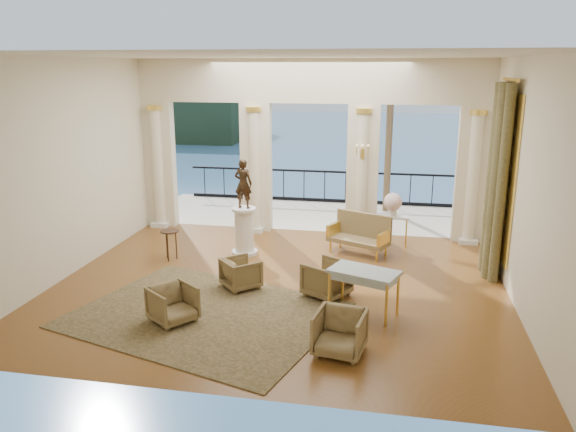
% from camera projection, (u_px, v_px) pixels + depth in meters
% --- Properties ---
extents(floor, '(9.00, 9.00, 0.00)m').
position_uv_depth(floor, '(279.00, 285.00, 11.39)').
color(floor, '#4D2A0A').
rests_on(floor, ground).
extents(room_walls, '(9.00, 9.00, 9.00)m').
position_uv_depth(room_walls, '(265.00, 153.00, 9.58)').
color(room_walls, '#ECE4C6').
rests_on(room_walls, ground).
extents(arcade, '(9.00, 0.56, 4.50)m').
position_uv_depth(arcade, '(309.00, 136.00, 14.34)').
color(arcade, beige).
rests_on(arcade, ground).
extents(terrace, '(10.00, 3.60, 0.10)m').
position_uv_depth(terrace, '(318.00, 215.00, 16.90)').
color(terrace, beige).
rests_on(terrace, ground).
extents(balustrade, '(9.00, 0.06, 1.03)m').
position_uv_depth(balustrade, '(325.00, 189.00, 18.30)').
color(balustrade, black).
rests_on(balustrade, terrace).
extents(palm_tree, '(2.00, 2.00, 4.50)m').
position_uv_depth(palm_tree, '(392.00, 74.00, 16.23)').
color(palm_tree, '#4C3823').
rests_on(palm_tree, terrace).
extents(headland, '(22.00, 18.00, 6.00)m').
position_uv_depth(headland, '(178.00, 116.00, 83.99)').
color(headland, black).
rests_on(headland, sea).
extents(sea, '(160.00, 160.00, 0.00)m').
position_uv_depth(sea, '(376.00, 151.00, 69.87)').
color(sea, '#315790').
rests_on(sea, ground).
extents(curtain, '(0.33, 1.40, 4.09)m').
position_uv_depth(curtain, '(497.00, 181.00, 11.51)').
color(curtain, '#484227').
rests_on(curtain, ground).
extents(window_frame, '(0.04, 1.60, 3.40)m').
position_uv_depth(window_frame, '(507.00, 178.00, 11.46)').
color(window_frame, '#ECC04D').
rests_on(window_frame, room_walls).
extents(wall_sconce, '(0.30, 0.11, 0.33)m').
position_uv_depth(wall_sconce, '(362.00, 153.00, 13.89)').
color(wall_sconce, '#ECC04D').
rests_on(wall_sconce, arcade).
extents(rug, '(5.24, 4.58, 0.02)m').
position_uv_depth(rug, '(205.00, 314.00, 10.04)').
color(rug, '#2C3217').
rests_on(rug, ground).
extents(armchair_a, '(0.94, 0.95, 0.72)m').
position_uv_depth(armchair_a, '(173.00, 302.00, 9.69)').
color(armchair_a, '#42371F').
rests_on(armchair_a, ground).
extents(armchair_b, '(0.84, 0.80, 0.76)m').
position_uv_depth(armchair_b, '(340.00, 331.00, 8.61)').
color(armchair_b, '#42371F').
rests_on(armchair_b, ground).
extents(armchair_c, '(0.98, 1.00, 0.77)m').
position_uv_depth(armchair_c, '(327.00, 277.00, 10.78)').
color(armchair_c, '#42371F').
rests_on(armchair_c, ground).
extents(armchair_d, '(0.91, 0.91, 0.68)m').
position_uv_depth(armchair_d, '(241.00, 272.00, 11.19)').
color(armchair_d, '#42371F').
rests_on(armchair_d, ground).
extents(settee, '(1.55, 1.14, 0.95)m').
position_uv_depth(settee, '(360.00, 234.00, 13.27)').
color(settee, '#42371F').
rests_on(settee, ground).
extents(game_table, '(1.35, 1.03, 0.82)m').
position_uv_depth(game_table, '(364.00, 275.00, 9.92)').
color(game_table, '#90A7B1').
rests_on(game_table, ground).
extents(pedestal, '(0.61, 0.61, 1.13)m').
position_uv_depth(pedestal, '(244.00, 232.00, 13.17)').
color(pedestal, silver).
rests_on(pedestal, ground).
extents(statue, '(0.44, 0.31, 1.14)m').
position_uv_depth(statue, '(243.00, 184.00, 12.87)').
color(statue, '#312316').
rests_on(statue, pedestal).
extents(console_table, '(0.82, 0.37, 0.76)m').
position_uv_depth(console_table, '(392.00, 221.00, 13.72)').
color(console_table, silver).
rests_on(console_table, ground).
extents(urn, '(0.44, 0.44, 0.58)m').
position_uv_depth(urn, '(393.00, 203.00, 13.60)').
color(urn, silver).
rests_on(urn, console_table).
extents(side_table, '(0.43, 0.43, 0.69)m').
position_uv_depth(side_table, '(170.00, 235.00, 12.77)').
color(side_table, black).
rests_on(side_table, ground).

